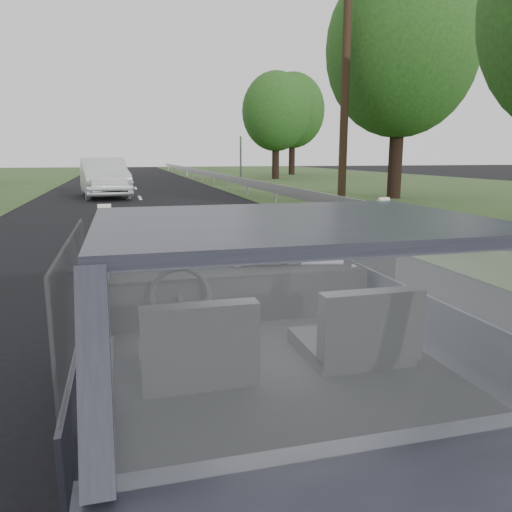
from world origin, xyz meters
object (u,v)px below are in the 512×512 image
subject_car (265,343)px  utility_pole (346,74)px  other_car (104,177)px  highway_sign (241,160)px  cat (271,253)px

subject_car → utility_pole: bearing=63.9°
other_car → utility_pole: (8.16, -5.15, 3.57)m
other_car → highway_sign: bearing=39.3°
highway_sign → utility_pole: 13.40m
subject_car → other_car: other_car is taller
subject_car → other_car: (-1.36, 19.04, 0.06)m
other_car → highway_sign: size_ratio=1.75×
subject_car → cat: (0.22, 0.63, 0.36)m
subject_car → highway_sign: size_ratio=1.46×
subject_car → other_car: size_ratio=0.83×
highway_sign → utility_pole: size_ratio=0.32×
subject_car → utility_pole: 15.89m
utility_pole → cat: bearing=-116.4°
cat → utility_pole: (6.59, 13.26, 3.27)m
subject_car → highway_sign: (6.24, 26.94, 0.65)m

